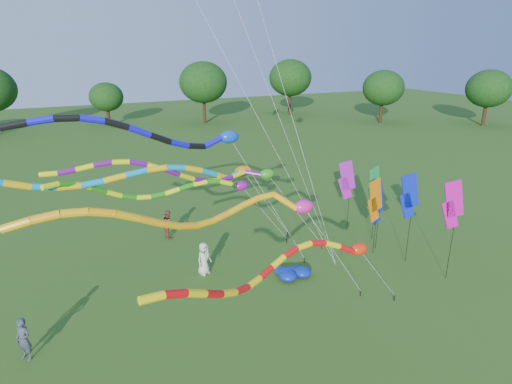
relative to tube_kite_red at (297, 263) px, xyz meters
name	(u,v)px	position (x,y,z in m)	size (l,w,h in m)	color
ground	(341,324)	(3.02, 1.21, -4.17)	(160.00, 160.00, 0.00)	#215015
tree_ring	(360,177)	(5.94, 4.32, 1.06)	(115.69, 119.25, 9.48)	#382314
tube_kite_red	(297,263)	(0.00, 0.00, 0.00)	(11.60, 3.76, 6.04)	black
tube_kite_orange	(221,212)	(-2.07, 1.62, 1.63)	(13.24, 2.21, 7.57)	black
tube_kite_purple	(194,173)	(-1.16, 7.62, 1.30)	(13.64, 1.06, 7.11)	black
tube_kite_blue	(127,133)	(-4.32, 5.67, 3.77)	(15.88, 1.53, 9.54)	black
tube_kite_cyan	(161,175)	(-2.71, 7.57, 1.39)	(15.45, 4.16, 7.71)	black
tube_kite_green	(182,188)	(-1.78, 7.67, 0.63)	(12.13, 2.81, 6.67)	black
banner_pole_blue_a	(409,197)	(9.30, 4.44, -0.43)	(1.15, 0.35, 5.01)	black
banner_pole_violet	(346,180)	(9.04, 9.39, -0.91)	(1.12, 0.47, 4.53)	black
banner_pole_green	(374,187)	(9.43, 7.27, -0.79)	(1.13, 0.41, 4.64)	black
banner_pole_orange	(375,201)	(8.29, 5.82, -0.95)	(1.16, 0.26, 4.48)	black
banner_pole_magenta_b	(452,205)	(9.83, 2.20, -0.22)	(1.11, 0.51, 5.23)	black
banner_pole_blue_b	(377,204)	(8.80, 6.21, -1.35)	(1.15, 0.30, 4.09)	black
blue_nylon_heap	(292,273)	(3.05, 5.46, -3.95)	(1.34, 1.62, 0.53)	#0C26A5
person_a	(204,258)	(-0.84, 7.72, -3.32)	(0.84, 0.55, 1.72)	beige
person_b	(24,339)	(-8.89, 4.48, -3.32)	(0.62, 0.41, 1.71)	#383F4E
person_c	(168,224)	(-1.39, 12.87, -3.31)	(0.84, 0.66, 1.73)	brown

